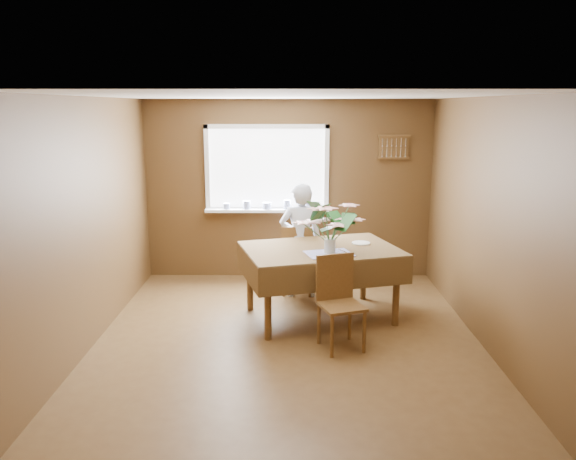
{
  "coord_description": "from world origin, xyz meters",
  "views": [
    {
      "loc": [
        0.03,
        -5.56,
        2.41
      ],
      "look_at": [
        0.0,
        0.55,
        1.05
      ],
      "focal_mm": 35.0,
      "sensor_mm": 36.0,
      "label": 1
    }
  ],
  "objects_px": {
    "seated_woman": "(301,240)",
    "flower_bouquet": "(330,222)",
    "dining_table": "(321,257)",
    "chair_near": "(338,297)",
    "chair_far": "(297,257)"
  },
  "relations": [
    {
      "from": "chair_near",
      "to": "seated_woman",
      "type": "height_order",
      "value": "seated_woman"
    },
    {
      "from": "chair_near",
      "to": "seated_woman",
      "type": "relative_size",
      "value": 0.64
    },
    {
      "from": "chair_near",
      "to": "flower_bouquet",
      "type": "bearing_deg",
      "value": 77.16
    },
    {
      "from": "chair_far",
      "to": "seated_woman",
      "type": "bearing_deg",
      "value": 132.44
    },
    {
      "from": "dining_table",
      "to": "chair_near",
      "type": "height_order",
      "value": "chair_near"
    },
    {
      "from": "flower_bouquet",
      "to": "chair_far",
      "type": "bearing_deg",
      "value": 108.26
    },
    {
      "from": "chair_far",
      "to": "chair_near",
      "type": "bearing_deg",
      "value": 108.52
    },
    {
      "from": "dining_table",
      "to": "chair_far",
      "type": "distance_m",
      "value": 0.88
    },
    {
      "from": "seated_woman",
      "to": "flower_bouquet",
      "type": "xyz_separation_m",
      "value": [
        0.3,
        -0.98,
        0.45
      ]
    },
    {
      "from": "seated_woman",
      "to": "flower_bouquet",
      "type": "bearing_deg",
      "value": 106.11
    },
    {
      "from": "flower_bouquet",
      "to": "seated_woman",
      "type": "bearing_deg",
      "value": 107.01
    },
    {
      "from": "chair_far",
      "to": "flower_bouquet",
      "type": "bearing_deg",
      "value": 112.72
    },
    {
      "from": "chair_near",
      "to": "seated_woman",
      "type": "distance_m",
      "value": 1.59
    },
    {
      "from": "dining_table",
      "to": "seated_woman",
      "type": "bearing_deg",
      "value": 90.0
    },
    {
      "from": "dining_table",
      "to": "flower_bouquet",
      "type": "height_order",
      "value": "flower_bouquet"
    }
  ]
}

